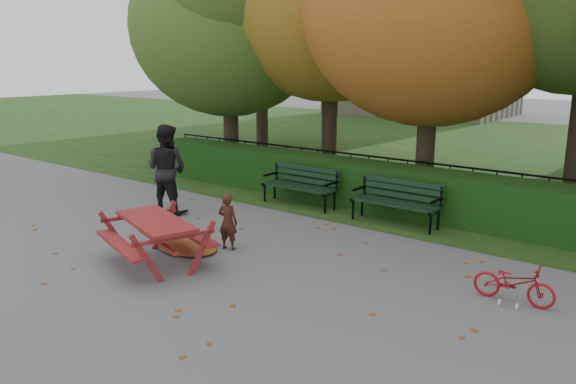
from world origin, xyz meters
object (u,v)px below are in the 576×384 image
Objects in this scene: bicycle at (514,283)px; bench_right at (397,198)px; picnic_table at (156,229)px; tree_a at (231,12)px; adult at (167,169)px; child at (228,222)px; bench_left at (301,183)px.

bench_right is at bearing 48.52° from bicycle.
picnic_table is at bearing 109.49° from bicycle.
picnic_table is at bearing -55.52° from tree_a.
tree_a is 3.92× the size of adult.
bench_right is at bearing -16.61° from tree_a.
adult is at bearing 154.39° from picnic_table.
adult is at bearing -63.98° from tree_a.
tree_a reaches higher than child.
bench_left is (3.89, -1.88, -4.00)m from tree_a.
bench_left is 0.94× the size of adult.
adult is (-4.25, -2.30, 0.43)m from bench_right.
picnic_table is at bearing 56.51° from child.
bicycle is at bearing -24.00° from bench_left.
bench_right is (2.40, 0.00, 0.00)m from bench_left.
bench_left is at bearing 180.00° from bench_right.
child is at bearing 146.01° from adult.
child is at bearing 89.97° from picnic_table.
tree_a reaches higher than picnic_table.
bench_right is 4.85m from adult.
child reaches higher than bicycle.
bench_left is 1.68× the size of bicycle.
child reaches higher than picnic_table.
picnic_table is (4.35, -6.33, -3.94)m from tree_a.
bicycle is (9.31, -4.29, -4.24)m from tree_a.
tree_a is 5.89m from bench_left.
bicycle is at bearing 39.81° from picnic_table.
bench_right is at bearing -131.71° from child.
child is 4.65m from bicycle.
bench_right is at bearing -166.67° from adult.
bench_right is 1.83× the size of child.
adult is (-1.85, -2.30, 0.43)m from bench_left.
adult is at bearing -128.88° from bench_left.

